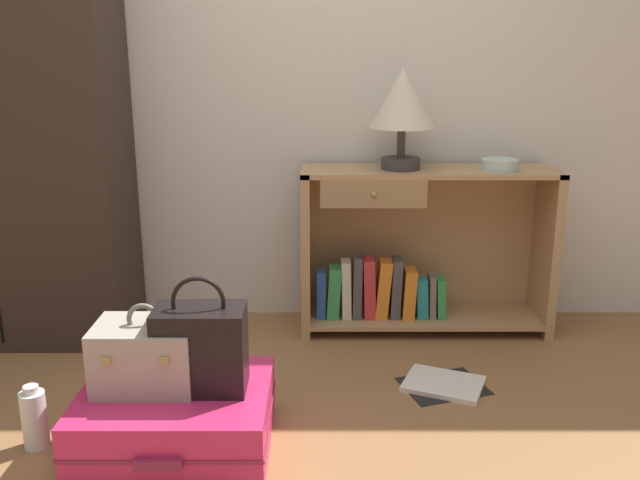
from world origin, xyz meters
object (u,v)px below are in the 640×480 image
(suitcase_large, at_px, (175,418))
(handbag, at_px, (199,348))
(bowl, at_px, (498,165))
(bottle, at_px, (32,419))
(bookshelf, at_px, (412,254))
(table_lamp, at_px, (401,103))
(open_book_on_floor, at_px, (442,384))
(train_case, at_px, (144,355))

(suitcase_large, height_order, handbag, handbag)
(bowl, relative_size, bottle, 0.73)
(bookshelf, bearing_deg, table_lamp, -162.72)
(table_lamp, xyz_separation_m, bottle, (-1.28, -0.99, -0.94))
(table_lamp, relative_size, handbag, 1.14)
(table_lamp, xyz_separation_m, open_book_on_floor, (0.12, -0.58, -1.03))
(train_case, bearing_deg, bowl, 34.65)
(handbag, bearing_deg, open_book_on_floor, 24.95)
(bookshelf, relative_size, suitcase_large, 1.84)
(open_book_on_floor, bearing_deg, suitcase_large, -156.64)
(suitcase_large, bearing_deg, bookshelf, 48.34)
(open_book_on_floor, bearing_deg, bottle, -163.70)
(bowl, xyz_separation_m, bottle, (-1.71, -0.96, -0.67))
(train_case, bearing_deg, table_lamp, 46.36)
(bowl, bearing_deg, open_book_on_floor, -119.03)
(bottle, bearing_deg, bowl, 29.23)
(train_case, bearing_deg, open_book_on_floor, 20.16)
(bookshelf, distance_m, open_book_on_floor, 0.69)
(bookshelf, bearing_deg, handbag, -128.99)
(bookshelf, height_order, table_lamp, table_lamp)
(table_lamp, distance_m, train_case, 1.51)
(handbag, xyz_separation_m, open_book_on_floor, (0.86, 0.40, -0.34))
(suitcase_large, distance_m, handbag, 0.26)
(bookshelf, bearing_deg, train_case, -135.23)
(bookshelf, relative_size, bowl, 7.16)
(table_lamp, relative_size, bottle, 2.00)
(bottle, bearing_deg, handbag, 1.33)
(table_lamp, relative_size, train_case, 1.36)
(table_lamp, height_order, train_case, table_lamp)
(bottle, height_order, open_book_on_floor, bottle)
(table_lamp, xyz_separation_m, bowl, (0.43, -0.03, -0.26))
(handbag, relative_size, open_book_on_floor, 1.04)
(table_lamp, bearing_deg, train_case, -133.64)
(open_book_on_floor, bearing_deg, table_lamp, 102.25)
(bowl, bearing_deg, bottle, -150.77)
(bookshelf, xyz_separation_m, train_case, (-0.99, -0.98, -0.04))
(bowl, xyz_separation_m, train_case, (-1.34, -0.93, -0.46))
(suitcase_large, relative_size, train_case, 1.93)
(handbag, xyz_separation_m, bottle, (-0.55, -0.01, -0.24))
(bowl, distance_m, suitcase_large, 1.71)
(suitcase_large, relative_size, handbag, 1.62)
(train_case, height_order, open_book_on_floor, train_case)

